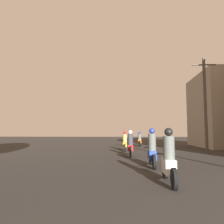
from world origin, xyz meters
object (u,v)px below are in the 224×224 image
motorcycle_blue (152,151)px  utility_pole_far (205,102)px  motorcycle_red (130,146)px  building_right_far (223,111)px  motorcycle_yellow (125,143)px  motorcycle_orange (140,140)px  motorcycle_white (169,161)px

motorcycle_blue → utility_pole_far: 7.70m
utility_pole_far → motorcycle_red: bearing=-160.4°
motorcycle_blue → motorcycle_red: 3.97m
motorcycle_blue → building_right_far: size_ratio=0.26×
motorcycle_red → utility_pole_far: (5.16, 1.84, 2.84)m
motorcycle_blue → utility_pole_far: (4.32, 5.72, 2.81)m
motorcycle_blue → motorcycle_yellow: (-1.20, 7.65, -0.04)m
building_right_far → utility_pole_far: building_right_far is taller
motorcycle_yellow → building_right_far: size_ratio=0.28×
motorcycle_orange → utility_pole_far: bearing=-67.0°
motorcycle_white → motorcycle_orange: 15.93m
building_right_far → motorcycle_red: bearing=-137.7°
motorcycle_blue → motorcycle_orange: size_ratio=0.95×
motorcycle_white → motorcycle_orange: size_ratio=0.97×
motorcycle_white → motorcycle_red: (-0.98, 6.87, -0.02)m
motorcycle_white → motorcycle_red: motorcycle_white is taller
utility_pole_far → building_right_far: bearing=58.6°
motorcycle_white → utility_pole_far: bearing=66.4°
motorcycle_white → building_right_far: size_ratio=0.27×
building_right_far → motorcycle_yellow: bearing=-154.4°
motorcycle_blue → motorcycle_yellow: bearing=93.2°
motorcycle_yellow → motorcycle_orange: bearing=75.3°
motorcycle_yellow → motorcycle_blue: bearing=-80.5°
motorcycle_white → motorcycle_blue: (-0.13, 2.99, 0.00)m
motorcycle_white → motorcycle_orange: bearing=91.7°
motorcycle_white → motorcycle_yellow: (-1.33, 10.64, -0.04)m
motorcycle_white → motorcycle_yellow: 10.72m
motorcycle_yellow → utility_pole_far: (5.52, -1.92, 2.85)m
building_right_far → utility_pole_far: 7.56m
motorcycle_blue → motorcycle_white: bearing=-93.2°
motorcycle_white → building_right_far: (8.13, 15.16, 2.85)m
motorcycle_white → motorcycle_blue: 2.99m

